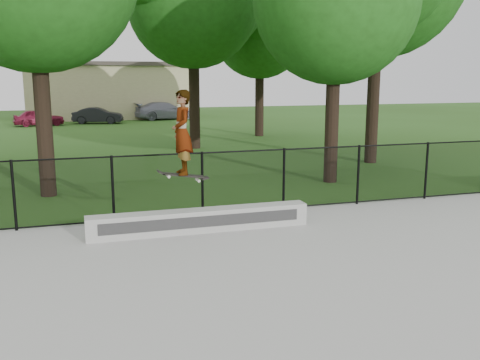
{
  "coord_description": "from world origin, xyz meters",
  "views": [
    {
      "loc": [
        -4.72,
        -5.78,
        3.23
      ],
      "look_at": [
        -1.63,
        4.2,
        1.2
      ],
      "focal_mm": 40.0,
      "sensor_mm": 36.0,
      "label": 1
    }
  ],
  "objects_px": {
    "car_b": "(98,116)",
    "skater_airborne": "(182,134)",
    "car_c": "(165,111)",
    "grind_ledge": "(200,220)",
    "car_a": "(39,118)"
  },
  "relations": [
    {
      "from": "car_b",
      "to": "skater_airborne",
      "type": "height_order",
      "value": "skater_airborne"
    },
    {
      "from": "car_c",
      "to": "skater_airborne",
      "type": "distance_m",
      "value": 30.63
    },
    {
      "from": "car_c",
      "to": "skater_airborne",
      "type": "height_order",
      "value": "skater_airborne"
    },
    {
      "from": "grind_ledge",
      "to": "car_b",
      "type": "relative_size",
      "value": 1.51
    },
    {
      "from": "car_b",
      "to": "skater_airborne",
      "type": "xyz_separation_m",
      "value": [
        0.43,
        -28.11,
        1.56
      ]
    },
    {
      "from": "car_a",
      "to": "skater_airborne",
      "type": "bearing_deg",
      "value": 179.18
    },
    {
      "from": "car_c",
      "to": "car_b",
      "type": "bearing_deg",
      "value": 104.36
    },
    {
      "from": "car_a",
      "to": "skater_airborne",
      "type": "distance_m",
      "value": 27.83
    },
    {
      "from": "grind_ledge",
      "to": "skater_airborne",
      "type": "height_order",
      "value": "skater_airborne"
    },
    {
      "from": "grind_ledge",
      "to": "car_c",
      "type": "height_order",
      "value": "car_c"
    },
    {
      "from": "grind_ledge",
      "to": "car_a",
      "type": "xyz_separation_m",
      "value": [
        -4.62,
        27.3,
        0.25
      ]
    },
    {
      "from": "car_c",
      "to": "skater_airborne",
      "type": "xyz_separation_m",
      "value": [
        -4.62,
        -30.24,
        1.46
      ]
    },
    {
      "from": "car_a",
      "to": "car_b",
      "type": "xyz_separation_m",
      "value": [
        3.8,
        0.65,
        0.01
      ]
    },
    {
      "from": "skater_airborne",
      "to": "car_a",
      "type": "bearing_deg",
      "value": 98.77
    },
    {
      "from": "car_a",
      "to": "car_c",
      "type": "relative_size",
      "value": 0.76
    }
  ]
}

